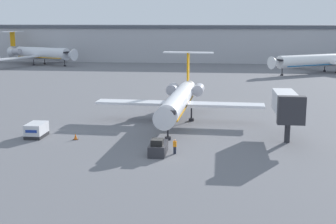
% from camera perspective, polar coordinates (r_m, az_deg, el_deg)
% --- Properties ---
extents(ground_plane, '(600.00, 600.00, 0.00)m').
position_cam_1_polar(ground_plane, '(52.42, -1.04, -5.39)').
color(ground_plane, slate).
extents(terminal_building, '(180.00, 16.80, 12.97)m').
position_cam_1_polar(terminal_building, '(170.15, 4.16, 8.36)').
color(terminal_building, '#B2B2B7').
rests_on(terminal_building, ground).
extents(airplane_main, '(25.07, 27.33, 9.53)m').
position_cam_1_polar(airplane_main, '(69.35, 1.37, 1.57)').
color(airplane_main, white).
rests_on(airplane_main, ground).
extents(pushback_tug, '(1.85, 4.02, 1.96)m').
position_cam_1_polar(pushback_tug, '(53.02, -1.21, -4.37)').
color(pushback_tug, '#2D2D33').
rests_on(pushback_tug, ground).
extents(luggage_cart, '(2.13, 3.47, 1.83)m').
position_cam_1_polar(luggage_cart, '(62.89, -15.75, -2.13)').
color(luggage_cart, '#232326').
rests_on(luggage_cart, ground).
extents(worker_near_tug, '(0.40, 0.24, 1.72)m').
position_cam_1_polar(worker_near_tug, '(53.04, 0.83, -4.18)').
color(worker_near_tug, '#232838').
rests_on(worker_near_tug, ground).
extents(traffic_cone_left, '(0.62, 0.62, 0.79)m').
position_cam_1_polar(traffic_cone_left, '(60.49, -11.20, -2.97)').
color(traffic_cone_left, black).
rests_on(traffic_cone_left, ground).
extents(airplane_parked_far_left, '(36.27, 33.88, 10.47)m').
position_cam_1_polar(airplane_parked_far_left, '(141.21, 18.93, 6.02)').
color(airplane_parked_far_left, white).
rests_on(airplane_parked_far_left, ground).
extents(airplane_parked_far_right, '(28.41, 37.02, 10.91)m').
position_cam_1_polar(airplane_parked_far_right, '(162.63, -15.27, 6.93)').
color(airplane_parked_far_right, silver).
rests_on(airplane_parked_far_right, ground).
extents(jet_bridge, '(3.20, 9.79, 6.19)m').
position_cam_1_polar(jet_bridge, '(60.61, 14.27, 0.85)').
color(jet_bridge, '#2D2D33').
rests_on(jet_bridge, ground).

